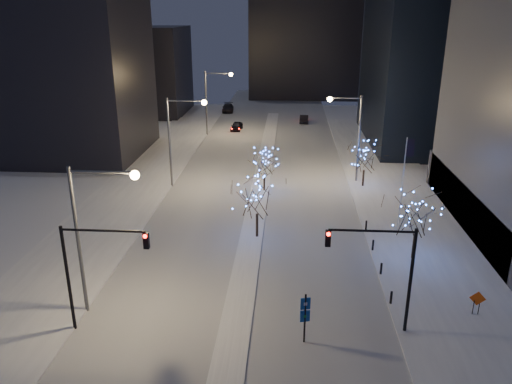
# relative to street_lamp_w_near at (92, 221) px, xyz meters

# --- Properties ---
(ground) EXTENTS (160.00, 160.00, 0.00)m
(ground) POSITION_rel_street_lamp_w_near_xyz_m (8.94, -2.00, -6.50)
(ground) COLOR silver
(ground) RESTS_ON ground
(road) EXTENTS (20.00, 130.00, 0.02)m
(road) POSITION_rel_street_lamp_w_near_xyz_m (8.94, 33.00, -6.49)
(road) COLOR #AEB4BD
(road) RESTS_ON ground
(median) EXTENTS (2.00, 80.00, 0.15)m
(median) POSITION_rel_street_lamp_w_near_xyz_m (8.94, 28.00, -6.42)
(median) COLOR white
(median) RESTS_ON ground
(east_sidewalk) EXTENTS (10.00, 90.00, 0.15)m
(east_sidewalk) POSITION_rel_street_lamp_w_near_xyz_m (23.94, 18.00, -6.42)
(east_sidewalk) COLOR white
(east_sidewalk) RESTS_ON ground
(west_sidewalk) EXTENTS (8.00, 90.00, 0.15)m
(west_sidewalk) POSITION_rel_street_lamp_w_near_xyz_m (-5.06, 18.00, -6.42)
(west_sidewalk) COLOR white
(west_sidewalk) RESTS_ON ground
(filler_west_near) EXTENTS (22.00, 18.00, 24.00)m
(filler_west_near) POSITION_rel_street_lamp_w_near_xyz_m (-19.06, 38.00, 5.50)
(filler_west_near) COLOR black
(filler_west_near) RESTS_ON ground
(filler_west_far) EXTENTS (18.00, 16.00, 16.00)m
(filler_west_far) POSITION_rel_street_lamp_w_near_xyz_m (-17.06, 68.00, 1.50)
(filler_west_far) COLOR black
(filler_west_far) RESTS_ON ground
(horizon_block) EXTENTS (24.00, 14.00, 42.00)m
(horizon_block) POSITION_rel_street_lamp_w_near_xyz_m (14.94, 90.00, 14.50)
(horizon_block) COLOR black
(horizon_block) RESTS_ON ground
(street_lamp_w_near) EXTENTS (4.40, 0.56, 10.00)m
(street_lamp_w_near) POSITION_rel_street_lamp_w_near_xyz_m (0.00, 0.00, 0.00)
(street_lamp_w_near) COLOR #595E66
(street_lamp_w_near) RESTS_ON ground
(street_lamp_w_mid) EXTENTS (4.40, 0.56, 10.00)m
(street_lamp_w_mid) POSITION_rel_street_lamp_w_near_xyz_m (0.00, 25.00, 0.00)
(street_lamp_w_mid) COLOR #595E66
(street_lamp_w_mid) RESTS_ON ground
(street_lamp_w_far) EXTENTS (4.40, 0.56, 10.00)m
(street_lamp_w_far) POSITION_rel_street_lamp_w_near_xyz_m (0.00, 50.00, 0.00)
(street_lamp_w_far) COLOR #595E66
(street_lamp_w_far) RESTS_ON ground
(street_lamp_east) EXTENTS (3.90, 0.56, 10.00)m
(street_lamp_east) POSITION_rel_street_lamp_w_near_xyz_m (19.02, 28.00, -0.05)
(street_lamp_east) COLOR #595E66
(street_lamp_east) RESTS_ON ground
(traffic_signal_west) EXTENTS (5.26, 0.43, 7.00)m
(traffic_signal_west) POSITION_rel_street_lamp_w_near_xyz_m (0.50, -2.00, -1.74)
(traffic_signal_west) COLOR black
(traffic_signal_west) RESTS_ON ground
(traffic_signal_east) EXTENTS (5.26, 0.43, 7.00)m
(traffic_signal_east) POSITION_rel_street_lamp_w_near_xyz_m (17.88, -1.00, -1.74)
(traffic_signal_east) COLOR black
(traffic_signal_east) RESTS_ON ground
(flagpoles) EXTENTS (1.35, 2.60, 8.00)m
(flagpoles) POSITION_rel_street_lamp_w_near_xyz_m (22.30, 15.25, -1.70)
(flagpoles) COLOR silver
(flagpoles) RESTS_ON east_sidewalk
(bollards) EXTENTS (0.16, 12.16, 0.90)m
(bollards) POSITION_rel_street_lamp_w_near_xyz_m (19.14, 8.00, -5.90)
(bollards) COLOR black
(bollards) RESTS_ON east_sidewalk
(car_near) EXTENTS (1.99, 4.17, 1.38)m
(car_near) POSITION_rel_street_lamp_w_near_xyz_m (3.32, 53.65, -5.81)
(car_near) COLOR black
(car_near) RESTS_ON ground
(car_mid) EXTENTS (1.67, 4.25, 1.38)m
(car_mid) POSITION_rel_street_lamp_w_near_xyz_m (14.65, 60.43, -5.81)
(car_mid) COLOR black
(car_mid) RESTS_ON ground
(car_far) EXTENTS (2.53, 5.38, 1.52)m
(car_far) POSITION_rel_street_lamp_w_near_xyz_m (-0.06, 69.56, -5.74)
(car_far) COLOR black
(car_far) RESTS_ON ground
(holiday_tree_median_near) EXTENTS (4.94, 4.94, 5.75)m
(holiday_tree_median_near) POSITION_rel_street_lamp_w_near_xyz_m (9.44, 12.03, -2.59)
(holiday_tree_median_near) COLOR black
(holiday_tree_median_near) RESTS_ON median
(holiday_tree_median_far) EXTENTS (4.29, 4.29, 4.56)m
(holiday_tree_median_far) POSITION_rel_street_lamp_w_near_xyz_m (9.44, 24.01, -3.25)
(holiday_tree_median_far) COLOR black
(holiday_tree_median_far) RESTS_ON median
(holiday_tree_plaza_near) EXTENTS (4.87, 4.87, 5.56)m
(holiday_tree_plaza_near) POSITION_rel_street_lamp_w_near_xyz_m (22.11, 8.82, -2.70)
(holiday_tree_plaza_near) COLOR black
(holiday_tree_plaza_near) RESTS_ON east_sidewalk
(holiday_tree_plaza_far) EXTENTS (5.03, 5.03, 5.02)m
(holiday_tree_plaza_far) POSITION_rel_street_lamp_w_near_xyz_m (20.48, 26.24, -3.07)
(holiday_tree_plaza_far) COLOR black
(holiday_tree_plaza_far) RESTS_ON east_sidewalk
(wayfinding_sign) EXTENTS (0.58, 0.22, 3.29)m
(wayfinding_sign) POSITION_rel_street_lamp_w_near_xyz_m (13.21, -2.40, -4.48)
(wayfinding_sign) COLOR black
(wayfinding_sign) RESTS_ON ground
(construction_sign) EXTENTS (1.00, 0.23, 1.67)m
(construction_sign) POSITION_rel_street_lamp_w_near_xyz_m (24.40, 1.10, -5.34)
(construction_sign) COLOR black
(construction_sign) RESTS_ON east_sidewalk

